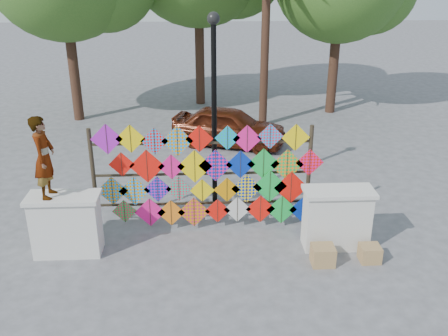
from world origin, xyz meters
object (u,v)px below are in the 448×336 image
Objects in this scene: kite_rack at (209,177)px; sedan at (229,126)px; vendor_woman at (44,157)px; lamppost at (214,93)px.

kite_rack is 1.38× the size of sedan.
lamppost is (3.24, 2.20, 0.61)m from vendor_woman.
kite_rack is 1.11× the size of lamppost.
lamppost reaches higher than kite_rack.
vendor_woman is (-3.07, -0.92, 0.87)m from kite_rack.
sedan is at bearing -29.61° from vendor_woman.
lamppost is (-0.57, -3.98, 2.08)m from sedan.
vendor_woman is 0.45× the size of sedan.
vendor_woman is at bearing 167.42° from sedan.
vendor_woman is 7.41m from sedan.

